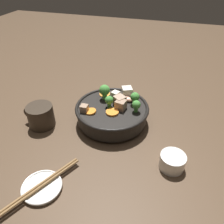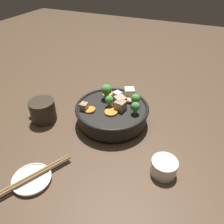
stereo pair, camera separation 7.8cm
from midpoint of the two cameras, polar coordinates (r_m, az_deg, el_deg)
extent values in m
plane|color=#4C3826|center=(0.80, 2.77, -2.46)|extent=(3.00, 3.00, 0.00)
cylinder|color=black|center=(0.80, 2.78, -2.18)|extent=(0.14, 0.14, 0.01)
cylinder|color=black|center=(0.78, 2.85, -0.41)|extent=(0.25, 0.25, 0.05)
torus|color=black|center=(0.77, 2.91, 1.14)|extent=(0.26, 0.26, 0.01)
cylinder|color=brown|center=(0.77, 2.87, 0.28)|extent=(0.23, 0.23, 0.03)
cylinder|color=orange|center=(0.84, 1.49, 4.73)|extent=(0.04, 0.04, 0.01)
cylinder|color=orange|center=(0.74, 2.76, -0.16)|extent=(0.06, 0.06, 0.01)
cylinder|color=orange|center=(0.75, -2.85, 0.45)|extent=(0.05, 0.05, 0.01)
cylinder|color=#59B84C|center=(0.76, 2.22, 1.89)|extent=(0.01, 0.01, 0.02)
sphere|color=#47933D|center=(0.75, 2.26, 3.09)|extent=(0.03, 0.03, 0.03)
cylinder|color=#59B84C|center=(0.81, 1.33, 4.21)|extent=(0.02, 0.02, 0.02)
sphere|color=#47933D|center=(0.79, 1.36, 5.76)|extent=(0.04, 0.04, 0.04)
cylinder|color=#59B84C|center=(0.74, 8.99, 0.03)|extent=(0.01, 0.01, 0.02)
sphere|color=#47933D|center=(0.73, 9.13, 1.25)|extent=(0.03, 0.03, 0.03)
cylinder|color=#59B84C|center=(0.78, 8.96, 2.11)|extent=(0.01, 0.01, 0.02)
sphere|color=#47933D|center=(0.77, 9.11, 3.42)|extent=(0.03, 0.03, 0.03)
cube|color=#9E7F66|center=(0.75, -4.42, 1.37)|extent=(0.02, 0.02, 0.02)
cube|color=silver|center=(0.81, 4.22, 4.31)|extent=(0.03, 0.03, 0.03)
cube|color=#9E7F66|center=(0.75, 5.17, 1.58)|extent=(0.04, 0.04, 0.03)
cube|color=tan|center=(0.77, 5.05, 2.70)|extent=(0.05, 0.05, 0.03)
cube|color=silver|center=(0.82, 7.30, 4.88)|extent=(0.05, 0.05, 0.04)
ellipsoid|color=#EA9E84|center=(0.79, 7.29, 2.99)|extent=(0.05, 0.03, 0.02)
cylinder|color=white|center=(0.64, -16.85, -16.71)|extent=(0.10, 0.10, 0.01)
torus|color=white|center=(0.64, -16.93, -16.44)|extent=(0.11, 0.11, 0.01)
cylinder|color=white|center=(0.65, 16.89, -13.74)|extent=(0.07, 0.07, 0.05)
cylinder|color=brown|center=(0.64, 17.10, -12.95)|extent=(0.06, 0.06, 0.00)
cylinder|color=#33281E|center=(0.81, -15.03, 0.23)|extent=(0.09, 0.09, 0.08)
torus|color=#33281E|center=(0.84, -17.54, 1.19)|extent=(0.04, 0.01, 0.04)
cylinder|color=olive|center=(0.64, -17.19, -15.84)|extent=(0.11, 0.21, 0.01)
cylinder|color=olive|center=(0.63, -16.88, -16.32)|extent=(0.11, 0.21, 0.01)
camera|label=1|loc=(0.04, -87.14, 2.11)|focal=35.00mm
camera|label=2|loc=(0.04, 92.86, -2.11)|focal=35.00mm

